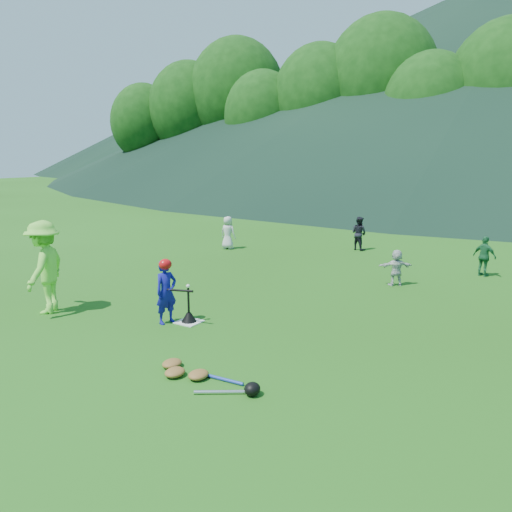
% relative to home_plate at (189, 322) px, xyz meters
% --- Properties ---
extents(ground, '(120.00, 120.00, 0.00)m').
position_rel_home_plate_xyz_m(ground, '(0.00, 0.00, -0.01)').
color(ground, '#205012').
rests_on(ground, ground).
extents(home_plate, '(0.45, 0.45, 0.02)m').
position_rel_home_plate_xyz_m(home_plate, '(0.00, 0.00, 0.00)').
color(home_plate, silver).
rests_on(home_plate, ground).
extents(baseball, '(0.08, 0.08, 0.08)m').
position_rel_home_plate_xyz_m(baseball, '(0.00, 0.00, 0.73)').
color(baseball, white).
rests_on(baseball, batting_tee).
extents(batter_child, '(0.41, 0.52, 1.26)m').
position_rel_home_plate_xyz_m(batter_child, '(-0.35, -0.24, 0.62)').
color(batter_child, navy).
rests_on(batter_child, ground).
extents(adult_coach, '(1.22, 1.44, 1.93)m').
position_rel_home_plate_xyz_m(adult_coach, '(-2.94, -1.04, 0.95)').
color(adult_coach, '#7DE643').
rests_on(adult_coach, ground).
extents(fielder_a, '(0.57, 0.38, 1.14)m').
position_rel_home_plate_xyz_m(fielder_a, '(-3.82, 6.79, 0.56)').
color(fielder_a, '#BDBDBD').
rests_on(fielder_a, ground).
extents(fielder_b, '(0.66, 0.58, 1.16)m').
position_rel_home_plate_xyz_m(fielder_b, '(0.12, 9.01, 0.57)').
color(fielder_b, black).
rests_on(fielder_b, ground).
extents(fielder_c, '(0.69, 0.49, 1.09)m').
position_rel_home_plate_xyz_m(fielder_c, '(4.35, 7.18, 0.54)').
color(fielder_c, '#1D6236').
rests_on(fielder_c, ground).
extents(fielder_d, '(0.85, 0.72, 0.92)m').
position_rel_home_plate_xyz_m(fielder_d, '(2.62, 4.96, 0.45)').
color(fielder_d, silver).
rests_on(fielder_d, ground).
extents(batting_tee, '(0.30, 0.30, 0.68)m').
position_rel_home_plate_xyz_m(batting_tee, '(0.00, 0.00, 0.12)').
color(batting_tee, black).
rests_on(batting_tee, home_plate).
extents(batter_gear, '(0.73, 0.26, 0.62)m').
position_rel_home_plate_xyz_m(batter_gear, '(-0.32, -0.24, 1.13)').
color(batter_gear, red).
rests_on(batter_gear, ground).
extents(equipment_pile, '(1.80, 0.71, 0.19)m').
position_rel_home_plate_xyz_m(equipment_pile, '(1.73, -1.90, 0.06)').
color(equipment_pile, olive).
rests_on(equipment_pile, ground).
extents(outfield_fence, '(70.07, 0.08, 1.33)m').
position_rel_home_plate_xyz_m(outfield_fence, '(0.00, 28.00, 0.69)').
color(outfield_fence, gray).
rests_on(outfield_fence, ground).
extents(tree_line, '(70.04, 11.40, 14.82)m').
position_rel_home_plate_xyz_m(tree_line, '(0.20, 33.83, 8.20)').
color(tree_line, '#382314').
rests_on(tree_line, ground).
extents(distant_hills, '(155.00, 140.00, 32.00)m').
position_rel_home_plate_xyz_m(distant_hills, '(-7.63, 81.81, 14.97)').
color(distant_hills, black).
rests_on(distant_hills, ground).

